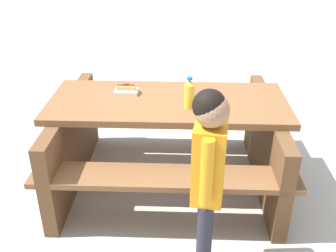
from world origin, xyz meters
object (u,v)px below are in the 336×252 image
Objects in this scene: picnic_table at (168,135)px; hotdog_tray at (126,90)px; soda_bottle at (189,94)px; child_in_coat at (208,165)px.

picnic_table is 0.48m from hotdog_tray.
picnic_table is 0.46m from soda_bottle.
picnic_table is 1.59× the size of child_in_coat.
soda_bottle is 1.22× the size of hotdog_tray.
hotdog_tray is (0.51, -0.18, -0.08)m from soda_bottle.
soda_bottle reaches higher than picnic_table.
picnic_table is 10.12× the size of hotdog_tray.
picnic_table is 8.28× the size of soda_bottle.
picnic_table is at bearing -33.89° from soda_bottle.
picnic_table is at bearing 168.17° from hotdog_tray.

